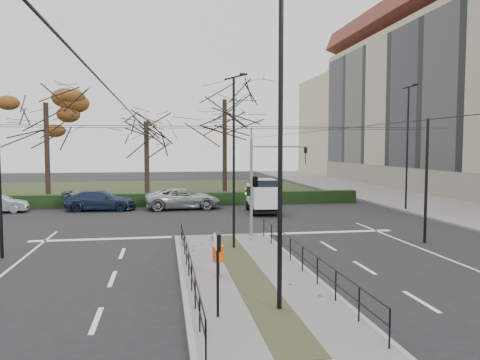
# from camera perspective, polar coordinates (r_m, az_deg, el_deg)

# --- Properties ---
(ground) EXTENTS (140.00, 140.00, 0.00)m
(ground) POSITION_cam_1_polar(r_m,az_deg,el_deg) (19.44, -0.54, -9.74)
(ground) COLOR black
(ground) RESTS_ON ground
(median_island) EXTENTS (4.40, 15.00, 0.14)m
(median_island) POSITION_cam_1_polar(r_m,az_deg,el_deg) (17.04, 0.77, -11.48)
(median_island) COLOR #625F5D
(median_island) RESTS_ON ground
(sidewalk_east) EXTENTS (8.00, 90.00, 0.14)m
(sidewalk_east) POSITION_cam_1_polar(r_m,az_deg,el_deg) (45.94, 17.78, -1.86)
(sidewalk_east) COLOR #625F5D
(sidewalk_east) RESTS_ON ground
(park) EXTENTS (38.00, 26.00, 0.10)m
(park) POSITION_cam_1_polar(r_m,az_deg,el_deg) (50.97, -12.79, -1.22)
(park) COLOR #273018
(park) RESTS_ON ground
(hedge) EXTENTS (38.00, 1.00, 1.00)m
(hedge) POSITION_cam_1_polar(r_m,az_deg,el_deg) (37.62, -14.03, -2.39)
(hedge) COLOR black
(hedge) RESTS_ON ground
(apartment_block) EXTENTS (13.09, 52.10, 21.64)m
(apartment_block) POSITION_cam_1_polar(r_m,az_deg,el_deg) (52.93, 26.83, 9.86)
(apartment_block) COLOR tan
(apartment_block) RESTS_ON ground
(median_railing) EXTENTS (4.14, 13.24, 0.92)m
(median_railing) POSITION_cam_1_polar(r_m,az_deg,el_deg) (16.72, 0.84, -8.58)
(median_railing) COLOR black
(median_railing) RESTS_ON median_island
(catenary) EXTENTS (20.00, 34.00, 6.00)m
(catenary) POSITION_cam_1_polar(r_m,az_deg,el_deg) (20.52, -1.23, 0.66)
(catenary) COLOR black
(catenary) RESTS_ON ground
(traffic_light) EXTENTS (3.35, 1.88, 4.90)m
(traffic_light) POSITION_cam_1_polar(r_m,az_deg,el_deg) (23.69, 2.07, 0.06)
(traffic_light) COLOR slate
(traffic_light) RESTS_ON median_island
(litter_bin) EXTENTS (0.41, 0.41, 1.06)m
(litter_bin) POSITION_cam_1_polar(r_m,az_deg,el_deg) (16.53, -2.65, -9.02)
(litter_bin) COLOR black
(litter_bin) RESTS_ON median_island
(info_panel) EXTENTS (0.13, 0.59, 2.25)m
(info_panel) POSITION_cam_1_polar(r_m,az_deg,el_deg) (12.43, -2.77, -8.63)
(info_panel) COLOR black
(info_panel) RESTS_ON median_island
(streetlamp_median_near) EXTENTS (0.77, 0.16, 9.17)m
(streetlamp_median_near) POSITION_cam_1_polar(r_m,az_deg,el_deg) (12.74, 5.03, 4.80)
(streetlamp_median_near) COLOR black
(streetlamp_median_near) RESTS_ON median_island
(streetlamp_median_far) EXTENTS (0.64, 0.13, 7.71)m
(streetlamp_median_far) POSITION_cam_1_polar(r_m,az_deg,el_deg) (20.63, -0.72, 2.46)
(streetlamp_median_far) COLOR black
(streetlamp_median_far) RESTS_ON median_island
(streetlamp_sidewalk) EXTENTS (0.75, 0.15, 9.00)m
(streetlamp_sidewalk) POSITION_cam_1_polar(r_m,az_deg,el_deg) (35.88, 19.74, 3.94)
(streetlamp_sidewalk) COLOR black
(streetlamp_sidewalk) RESTS_ON sidewalk_east
(parked_car_third) EXTENTS (5.19, 2.38, 1.47)m
(parked_car_third) POSITION_cam_1_polar(r_m,az_deg,el_deg) (35.74, -16.66, -2.39)
(parked_car_third) COLOR #1B273F
(parked_car_third) RESTS_ON ground
(parked_car_fourth) EXTENTS (5.74, 2.93, 1.55)m
(parked_car_fourth) POSITION_cam_1_polar(r_m,az_deg,el_deg) (35.31, -6.94, -2.26)
(parked_car_fourth) COLOR #96999D
(parked_car_fourth) RESTS_ON ground
(white_van) EXTENTS (2.23, 4.51, 2.37)m
(white_van) POSITION_cam_1_polar(r_m,az_deg,el_deg) (33.06, 2.81, -1.86)
(white_van) COLOR silver
(white_van) RESTS_ON ground
(rust_tree) EXTENTS (9.17, 9.17, 11.03)m
(rust_tree) POSITION_cam_1_polar(r_m,az_deg,el_deg) (44.40, -22.61, 8.69)
(rust_tree) COLOR black
(rust_tree) RESTS_ON park
(bare_tree_center) EXTENTS (9.04, 9.04, 12.26)m
(bare_tree_center) POSITION_cam_1_polar(r_m,az_deg,el_deg) (46.64, -1.89, 8.98)
(bare_tree_center) COLOR black
(bare_tree_center) RESTS_ON park
(bare_tree_near) EXTENTS (5.74, 5.74, 9.12)m
(bare_tree_near) POSITION_cam_1_polar(r_m,az_deg,el_deg) (43.33, -11.36, 6.37)
(bare_tree_near) COLOR black
(bare_tree_near) RESTS_ON park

